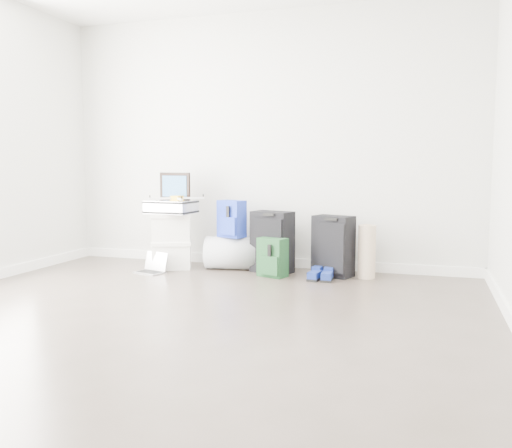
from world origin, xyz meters
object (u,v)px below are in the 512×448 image
(duffel_bag, at_px, (232,253))
(carry_on, at_px, (333,246))
(boxes_stack, at_px, (172,241))
(large_suitcase, at_px, (272,242))
(briefcase, at_px, (171,207))
(laptop, at_px, (152,268))

(duffel_bag, bearing_deg, carry_on, -11.11)
(carry_on, bearing_deg, boxes_stack, -156.25)
(large_suitcase, bearing_deg, carry_on, 16.17)
(boxes_stack, distance_m, large_suitcase, 1.09)
(boxes_stack, xyz_separation_m, carry_on, (1.71, 0.09, 0.00))
(boxes_stack, relative_size, briefcase, 1.25)
(laptop, bearing_deg, briefcase, 89.61)
(duffel_bag, xyz_separation_m, carry_on, (1.07, -0.05, 0.13))
(laptop, bearing_deg, large_suitcase, 33.76)
(briefcase, height_order, carry_on, briefcase)
(large_suitcase, xyz_separation_m, carry_on, (0.62, -0.00, -0.01))
(briefcase, relative_size, laptop, 1.42)
(large_suitcase, bearing_deg, briefcase, -158.68)
(duffel_bag, distance_m, large_suitcase, 0.47)
(duffel_bag, relative_size, large_suitcase, 0.89)
(boxes_stack, bearing_deg, duffel_bag, -10.75)
(duffel_bag, height_order, laptop, duffel_bag)
(briefcase, height_order, laptop, briefcase)
(boxes_stack, xyz_separation_m, laptop, (-0.08, -0.28, -0.25))
(laptop, bearing_deg, duffel_bag, 46.43)
(large_suitcase, relative_size, laptop, 1.89)
(duffel_bag, relative_size, carry_on, 0.93)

